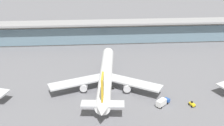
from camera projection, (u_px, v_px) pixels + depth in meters
name	position (u px, v px, depth m)	size (l,w,h in m)	color
ground_plane	(114.00, 90.00, 125.41)	(1200.00, 1200.00, 0.00)	slate
airliner_centre_stand	(106.00, 76.00, 125.99)	(51.59, 67.41, 17.94)	white
service_truck_near_nose_blue	(162.00, 102.00, 112.97)	(6.99, 6.56, 3.10)	#234C9E
service_truck_under_wing_yellow	(192.00, 104.00, 113.05)	(2.46, 3.23, 2.05)	yellow
terminal_building	(106.00, 32.00, 182.64)	(268.03, 12.80, 15.20)	#9E998E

